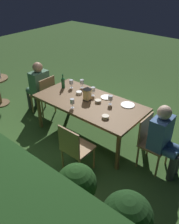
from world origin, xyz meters
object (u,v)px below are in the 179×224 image
Objects in this scene: chair_head_far at (45,94)px; wine_glass_e at (93,90)px; wine_glass_c at (82,82)px; plate_a at (128,105)px; chair_side_right_a at (75,147)px; lantern_centerpiece at (87,93)px; dining_table at (89,104)px; green_bottle_on_table at (63,83)px; wine_glass_a at (72,102)px; wine_glass_d at (110,98)px; potted_plant_by_hedge at (127,220)px; bowl_bread at (98,101)px; bowl_olives at (105,117)px; bowl_salad at (79,93)px; person_in_blue at (164,137)px; potted_plant_corner at (77,188)px; chair_head_near at (151,140)px; person_in_green at (38,85)px; plate_b at (106,97)px; wine_glass_b at (71,82)px.

wine_glass_e is at bearing -168.93° from chair_head_far.
plate_a is (-1.08, 0.02, -0.11)m from wine_glass_c.
lantern_centerpiece is (0.51, -0.91, 0.40)m from chair_side_right_a.
plate_a is at bearing -151.74° from dining_table.
green_bottle_on_table is 1.72× the size of wine_glass_c.
wine_glass_a and wine_glass_d have the same top height.
potted_plant_by_hedge is (-1.69, 1.42, -0.19)m from dining_table.
bowl_bread is at bearing 178.22° from green_bottle_on_table.
bowl_salad is at bearing -22.21° from bowl_olives.
wine_glass_d is at bearing 171.23° from wine_glass_e.
person_in_blue is at bearing 176.65° from bowl_salad.
person_in_blue is at bearing 179.35° from lantern_centerpiece.
potted_plant_by_hedge reaches higher than bowl_salad.
wine_glass_d is 0.47m from bowl_olives.
bowl_salad is at bearing -36.84° from potted_plant_by_hedge.
wine_glass_a is 0.49m from bowl_bread.
person_in_blue reaches higher than potted_plant_corner.
lantern_centerpiece is 1.57× the size of wine_glass_a.
chair_head_near is at bearing 176.13° from bowl_bread.
person_in_green is (1.44, 0.00, -0.05)m from dining_table.
plate_b is at bearing -37.96° from wine_glass_d.
chair_head_far reaches higher than dining_table.
bowl_salad is at bearing -17.40° from lantern_centerpiece.
chair_head_near is 7.48× the size of bowl_olives.
plate_b is at bearing -167.33° from chair_head_far.
chair_side_right_a is at bearing 119.61° from lantern_centerpiece.
person_in_blue is (-1.44, 0.00, -0.05)m from dining_table.
bowl_salad is at bearing -173.37° from chair_head_far.
wine_glass_d is (-0.82, 0.19, 0.00)m from wine_glass_c.
wine_glass_d is (-1.78, -0.16, 0.21)m from person_in_green.
bowl_bread is at bearing -3.87° from chair_head_near.
person_in_blue and person_in_green have the same top height.
wine_glass_b is (0.55, -0.56, 0.00)m from wine_glass_a.
chair_head_far is at bearing 0.00° from dining_table.
lantern_centerpiece is at bearing 15.95° from bowl_bread.
wine_glass_c is at bearing -12.95° from wine_glass_d.
bowl_olives is at bearing 20.32° from chair_head_near.
lantern_centerpiece reaches higher than chair_head_far.
person_in_blue is 2.10m from wine_glass_b.
wine_glass_e is 0.29m from bowl_salad.
potted_plant_corner is (0.72, 0.00, -0.03)m from potted_plant_by_hedge.
wine_glass_d is at bearing -155.45° from dining_table.
person_in_blue is at bearing -79.94° from potted_plant_by_hedge.
bowl_bread is (0.01, 0.24, 0.02)m from plate_b.
potted_plant_corner is at bearing 115.53° from plate_b.
wine_glass_d is (-0.41, -0.14, -0.03)m from lantern_centerpiece.
dining_table is 0.41m from wine_glass_d.
potted_plant_corner is at bearing 111.73° from wine_glass_d.
wine_glass_c is at bearing -138.92° from wine_glass_b.
bowl_bread is (-0.90, 0.03, -0.08)m from green_bottle_on_table.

